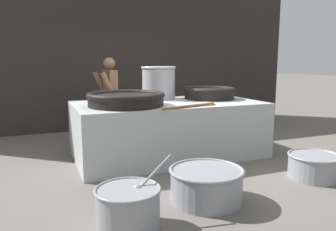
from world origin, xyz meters
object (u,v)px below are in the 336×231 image
cook (110,97)px  prep_bowl_vegetables (128,206)px  stock_pot (159,82)px  prep_bowl_meat (314,165)px  giant_wok_far (209,93)px  prep_bowl_extra (206,183)px  giant_wok_near (126,99)px

cook → prep_bowl_vegetables: size_ratio=2.03×
prep_bowl_vegetables → stock_pot: bearing=63.7°
prep_bowl_meat → stock_pot: bearing=121.0°
giant_wok_far → cook: cook is taller
stock_pot → prep_bowl_vegetables: (-1.32, -2.67, -0.98)m
giant_wok_far → prep_bowl_extra: 2.52m
giant_wok_near → stock_pot: stock_pot is taller
prep_bowl_vegetables → prep_bowl_meat: size_ratio=1.15×
giant_wok_near → prep_bowl_meat: giant_wok_near is taller
giant_wok_far → prep_bowl_vegetables: 3.29m
giant_wok_near → prep_bowl_vegetables: size_ratio=1.46×
giant_wok_near → stock_pot: 1.07m
prep_bowl_vegetables → prep_bowl_meat: 2.73m
prep_bowl_meat → giant_wok_near: bearing=143.5°
stock_pot → prep_bowl_extra: (-0.34, -2.40, -1.00)m
prep_bowl_meat → cook: bearing=123.4°
cook → prep_bowl_vegetables: cook is taller
cook → prep_bowl_meat: 3.85m
giant_wok_far → stock_pot: size_ratio=1.48×
giant_wok_near → prep_bowl_meat: (2.17, -1.61, -0.83)m
giant_wok_near → prep_bowl_extra: (0.45, -1.71, -0.80)m
giant_wok_far → stock_pot: 0.93m
giant_wok_far → prep_bowl_extra: (-1.19, -2.07, -0.81)m
giant_wok_far → prep_bowl_extra: giant_wok_far is taller
stock_pot → prep_bowl_meat: (1.38, -2.30, -1.02)m
giant_wok_far → prep_bowl_extra: size_ratio=1.09×
cook → prep_bowl_vegetables: (-0.62, -3.53, -0.67)m
giant_wok_near → prep_bowl_vegetables: giant_wok_near is taller
prep_bowl_extra → prep_bowl_meat: bearing=3.4°
giant_wok_near → cook: size_ratio=0.72×
giant_wok_near → cook: cook is taller
giant_wok_near → prep_bowl_meat: size_ratio=1.67×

